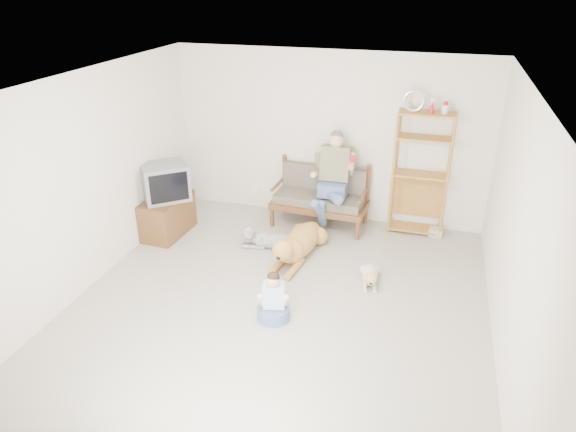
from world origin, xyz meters
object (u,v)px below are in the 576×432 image
(etagere, at_px, (420,173))
(golden_retriever, at_px, (297,244))
(tv_stand, at_px, (167,216))
(loveseat, at_px, (320,195))

(etagere, bearing_deg, golden_retriever, -139.90)
(etagere, height_order, tv_stand, etagere)
(golden_retriever, bearing_deg, etagere, 47.85)
(loveseat, bearing_deg, etagere, 8.13)
(loveseat, distance_m, etagere, 1.59)
(tv_stand, relative_size, golden_retriever, 0.55)
(etagere, relative_size, tv_stand, 2.39)
(tv_stand, bearing_deg, loveseat, 28.51)
(loveseat, xyz_separation_m, etagere, (1.50, 0.13, 0.49))
(etagere, distance_m, golden_retriever, 2.18)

